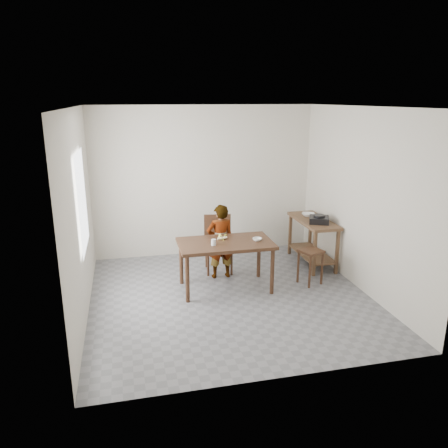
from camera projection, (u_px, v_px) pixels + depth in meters
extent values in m
cube|color=slate|center=(230.00, 298.00, 6.42)|extent=(4.00, 4.00, 0.04)
cube|color=white|center=(231.00, 105.00, 5.66)|extent=(4.00, 4.00, 0.04)
cube|color=beige|center=(204.00, 181.00, 7.93)|extent=(4.00, 0.04, 2.70)
cube|color=beige|center=(281.00, 258.00, 4.15)|extent=(4.00, 0.04, 2.70)
cube|color=beige|center=(78.00, 216.00, 5.60)|extent=(0.04, 4.00, 2.70)
cube|color=beige|center=(362.00, 200.00, 6.47)|extent=(0.04, 4.00, 2.70)
cube|color=white|center=(82.00, 201.00, 5.76)|extent=(0.02, 1.10, 1.30)
imported|color=silver|center=(220.00, 241.00, 6.96)|extent=(0.46, 0.32, 1.21)
cylinder|color=silver|center=(214.00, 242.00, 6.34)|extent=(0.07, 0.07, 0.09)
imported|color=white|center=(257.00, 239.00, 6.54)|extent=(0.15, 0.15, 0.04)
imported|color=white|center=(308.00, 215.00, 7.69)|extent=(0.30, 0.30, 0.06)
cube|color=black|center=(319.00, 220.00, 7.29)|extent=(0.42, 0.42, 0.11)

